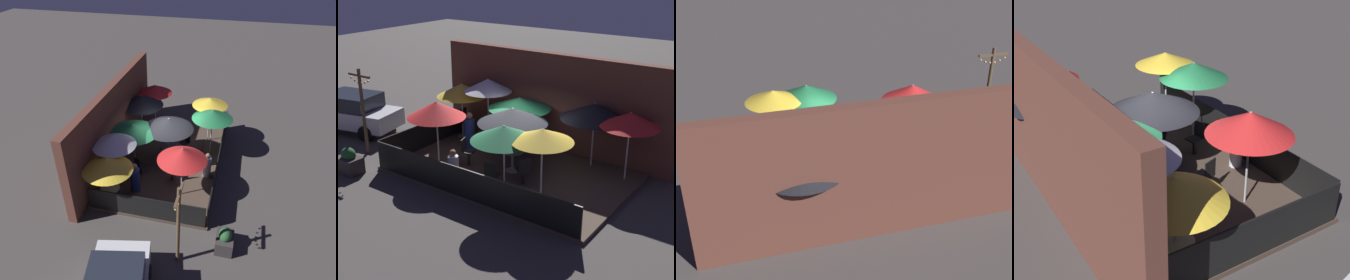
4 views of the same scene
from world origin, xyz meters
TOP-DOWN VIEW (x-y plane):
  - ground_plane at (0.00, 0.00)m, footprint 60.00×60.00m
  - patio_deck at (0.00, 0.00)m, footprint 7.82×4.81m
  - building_wall at (0.00, 2.63)m, footprint 9.42×0.36m
  - fence_front at (0.00, -2.36)m, footprint 7.62×0.05m
  - fence_side_left at (-3.87, 0.00)m, footprint 0.05×4.61m
  - patio_umbrella_0 at (-3.43, 1.56)m, footprint 1.94×1.94m
  - patio_umbrella_1 at (0.03, 0.04)m, footprint 2.30×2.30m
  - patio_umbrella_2 at (-0.67, 1.49)m, footprint 2.26×2.26m
  - patio_umbrella_3 at (2.00, 1.96)m, footprint 2.28×2.28m
  - patio_umbrella_4 at (2.11, -1.55)m, footprint 1.74×1.74m
  - patio_umbrella_5 at (1.02, -1.82)m, footprint 1.92×1.92m
  - patio_umbrella_6 at (-2.27, 1.73)m, footprint 1.81×1.81m
  - patio_umbrella_7 at (-2.28, -1.07)m, footprint 1.97×1.97m
  - patio_umbrella_8 at (3.36, 1.61)m, footprint 1.87×1.87m
  - dining_table_0 at (-3.43, 1.56)m, footprint 0.75×0.75m
  - dining_table_1 at (0.03, 0.04)m, footprint 0.84×0.84m
  - patio_chair_0 at (-1.49, 0.99)m, footprint 0.55×0.55m
  - patio_chair_1 at (-1.52, -0.48)m, footprint 0.51×0.51m
  - patio_chair_2 at (0.91, -0.61)m, footprint 0.56×0.56m
  - patio_chair_3 at (0.28, -1.43)m, footprint 0.46×0.46m
  - patron_0 at (-0.84, -1.93)m, footprint 0.47×0.47m
  - patron_1 at (-2.49, 0.85)m, footprint 0.56×0.56m

SIDE VIEW (x-z plane):
  - ground_plane at x=0.00m, z-range 0.00..0.00m
  - patio_deck at x=0.00m, z-range 0.00..0.12m
  - fence_front at x=0.00m, z-range 0.12..1.07m
  - fence_side_left at x=-3.87m, z-range 0.12..1.07m
  - patio_chair_3 at x=0.28m, z-range 0.16..1.09m
  - patio_chair_2 at x=0.91m, z-range 0.17..1.11m
  - patio_chair_0 at x=-1.49m, z-range 0.17..1.12m
  - patio_chair_1 at x=-1.52m, z-range 0.17..1.13m
  - patron_0 at x=-0.84m, z-range 0.06..1.28m
  - dining_table_1 at x=0.03m, z-range 0.34..1.10m
  - dining_table_0 at x=-3.43m, z-range 0.34..1.11m
  - patron_1 at x=-2.49m, z-range 0.05..1.41m
  - building_wall at x=0.00m, z-range 0.00..3.68m
  - patio_umbrella_2 at x=-0.67m, z-range 0.97..3.05m
  - patio_umbrella_0 at x=-3.43m, z-range 0.95..3.11m
  - patio_umbrella_1 at x=0.03m, z-range 0.97..3.17m
  - patio_umbrella_3 at x=2.00m, z-range 0.97..3.19m
  - patio_umbrella_7 at x=-2.28m, z-range 1.00..3.29m
  - patio_umbrella_8 at x=3.36m, z-range 1.02..3.28m
  - patio_umbrella_5 at x=1.02m, z-range 1.07..3.43m
  - patio_umbrella_4 at x=2.11m, z-range 1.14..3.54m
  - patio_umbrella_6 at x=-2.27m, z-range 1.12..3.60m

